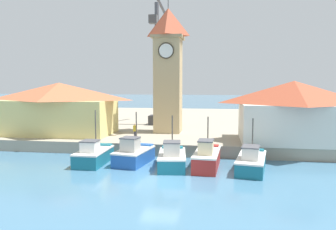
{
  "coord_description": "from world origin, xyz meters",
  "views": [
    {
      "loc": [
        3.72,
        -21.05,
        6.54
      ],
      "look_at": [
        -0.8,
        8.93,
        3.5
      ],
      "focal_mm": 35.0,
      "sensor_mm": 36.0,
      "label": 1
    }
  ],
  "objects": [
    {
      "name": "ground_plane",
      "position": [
        0.0,
        0.0,
        0.0
      ],
      "size": [
        300.0,
        300.0,
        0.0
      ],
      "primitive_type": "plane",
      "color": "teal"
    },
    {
      "name": "fishing_boat_mid_left",
      "position": [
        2.99,
        3.63,
        0.8
      ],
      "size": [
        2.13,
        4.95,
        3.89
      ],
      "color": "#AD2823",
      "rests_on": "ground"
    },
    {
      "name": "fishing_boat_center",
      "position": [
        6.28,
        3.39,
        0.69
      ],
      "size": [
        2.8,
        5.35,
        3.84
      ],
      "color": "#196B7F",
      "rests_on": "ground"
    },
    {
      "name": "fishing_boat_left_outer",
      "position": [
        -2.87,
        4.14,
        0.76
      ],
      "size": [
        2.81,
        4.42,
        4.15
      ],
      "color": "#2356A8",
      "rests_on": "ground"
    },
    {
      "name": "warehouse_right",
      "position": [
        10.63,
        10.18,
        3.94
      ],
      "size": [
        9.77,
        7.11,
        5.59
      ],
      "color": "silver",
      "rests_on": "quay_wharf"
    },
    {
      "name": "fishing_boat_left_inner",
      "position": [
        0.35,
        3.4,
        0.73
      ],
      "size": [
        2.56,
        4.77,
        3.97
      ],
      "color": "#196B7F",
      "rests_on": "ground"
    },
    {
      "name": "port_crane_near",
      "position": [
        -3.92,
        20.49,
        7.01
      ],
      "size": [
        2.26,
        8.17,
        16.23
      ],
      "color": "#353539",
      "rests_on": "quay_wharf"
    },
    {
      "name": "fishing_boat_far_left",
      "position": [
        -6.06,
        3.62,
        0.71
      ],
      "size": [
        2.16,
        4.35,
        4.29
      ],
      "color": "#196B7F",
      "rests_on": "ground"
    },
    {
      "name": "quay_wharf",
      "position": [
        0.0,
        26.93,
        0.54
      ],
      "size": [
        120.0,
        40.0,
        1.08
      ],
      "primitive_type": "cube",
      "color": "#9E937F",
      "rests_on": "ground"
    },
    {
      "name": "dock_worker_near_tower",
      "position": [
        -3.91,
        8.7,
        1.92
      ],
      "size": [
        0.34,
        0.22,
        1.62
      ],
      "color": "#33333D",
      "rests_on": "quay_wharf"
    },
    {
      "name": "clock_tower",
      "position": [
        -1.6,
        14.33,
        8.19
      ],
      "size": [
        3.31,
        3.31,
        14.95
      ],
      "color": "tan",
      "rests_on": "quay_wharf"
    },
    {
      "name": "warehouse_left",
      "position": [
        -12.73,
        11.27,
        3.85
      ],
      "size": [
        11.39,
        6.24,
        5.42
      ],
      "color": "#E5D17A",
      "rests_on": "quay_wharf"
    }
  ]
}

